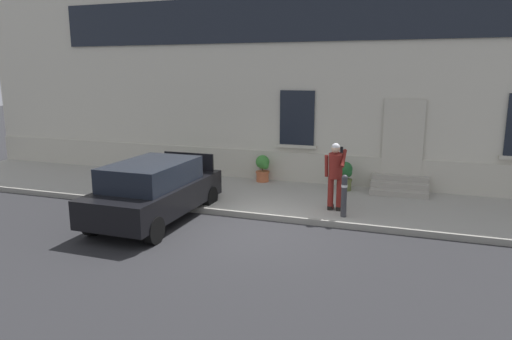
# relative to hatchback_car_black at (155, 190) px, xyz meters

# --- Properties ---
(ground_plane) EXTENTS (80.00, 80.00, 0.00)m
(ground_plane) POSITION_rel_hatchback_car_black_xyz_m (2.35, 0.03, -0.79)
(ground_plane) COLOR #232326
(sidewalk) EXTENTS (24.00, 3.60, 0.15)m
(sidewalk) POSITION_rel_hatchback_car_black_xyz_m (2.35, 2.83, -0.71)
(sidewalk) COLOR #99968E
(sidewalk) RESTS_ON ground
(curb_edge) EXTENTS (24.00, 0.12, 0.15)m
(curb_edge) POSITION_rel_hatchback_car_black_xyz_m (2.35, 0.97, -0.71)
(curb_edge) COLOR gray
(curb_edge) RESTS_ON ground
(building_facade) EXTENTS (24.00, 1.52, 7.50)m
(building_facade) POSITION_rel_hatchback_car_black_xyz_m (2.35, 5.32, 2.94)
(building_facade) COLOR beige
(building_facade) RESTS_ON ground
(entrance_stoop) EXTENTS (1.62, 0.96, 0.48)m
(entrance_stoop) POSITION_rel_hatchback_car_black_xyz_m (5.56, 4.26, -0.45)
(entrance_stoop) COLOR #9E998E
(entrance_stoop) RESTS_ON sidewalk
(hatchback_car_black) EXTENTS (1.81, 4.07, 1.50)m
(hatchback_car_black) POSITION_rel_hatchback_car_black_xyz_m (0.00, 0.00, 0.00)
(hatchback_car_black) COLOR black
(hatchback_car_black) RESTS_ON ground
(bollard_near_person) EXTENTS (0.15, 0.15, 1.04)m
(bollard_near_person) POSITION_rel_hatchback_car_black_xyz_m (4.38, 1.38, -0.08)
(bollard_near_person) COLOR #333338
(bollard_near_person) RESTS_ON sidewalk
(person_on_phone) EXTENTS (0.51, 0.50, 1.74)m
(person_on_phone) POSITION_rel_hatchback_car_black_xyz_m (4.08, 1.82, 0.36)
(person_on_phone) COLOR maroon
(person_on_phone) RESTS_ON sidewalk
(planter_charcoal) EXTENTS (0.44, 0.44, 0.86)m
(planter_charcoal) POSITION_rel_hatchback_car_black_xyz_m (-1.32, 3.88, -0.18)
(planter_charcoal) COLOR #2D2D30
(planter_charcoal) RESTS_ON sidewalk
(planter_terracotta) EXTENTS (0.44, 0.44, 0.86)m
(planter_terracotta) POSITION_rel_hatchback_car_black_xyz_m (1.35, 4.27, -0.18)
(planter_terracotta) COLOR #B25B38
(planter_terracotta) RESTS_ON sidewalk
(planter_olive) EXTENTS (0.44, 0.44, 0.86)m
(planter_olive) POSITION_rel_hatchback_car_black_xyz_m (4.01, 4.02, -0.18)
(planter_olive) COLOR #606B38
(planter_olive) RESTS_ON sidewalk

